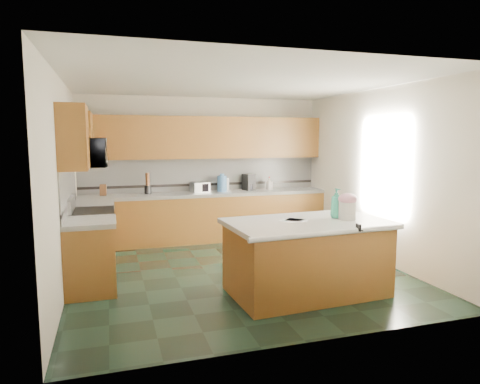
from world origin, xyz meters
name	(u,v)px	position (x,y,z in m)	size (l,w,h in m)	color
floor	(237,271)	(0.00, 0.00, 0.00)	(4.60, 4.60, 0.00)	black
ceiling	(237,82)	(0.00, 0.00, 2.70)	(4.60, 4.60, 0.00)	white
wall_back	(203,168)	(0.00, 2.32, 1.35)	(4.60, 0.04, 2.70)	white
wall_front	(311,203)	(0.00, -2.32, 1.35)	(4.60, 0.04, 2.70)	white
wall_left	(61,184)	(-2.32, 0.00, 1.35)	(0.04, 4.60, 2.70)	white
wall_right	(378,175)	(2.32, 0.00, 1.35)	(0.04, 4.60, 2.70)	white
back_base_cab	(207,218)	(0.00, 2.00, 0.43)	(4.60, 0.60, 0.86)	#592E0F
back_countertop	(207,194)	(0.00, 2.00, 0.89)	(4.60, 0.64, 0.06)	white
back_upper_cab	(204,138)	(0.00, 2.13, 1.94)	(4.60, 0.33, 0.78)	#592E0F
back_backsplash	(203,174)	(0.00, 2.29, 1.24)	(4.60, 0.02, 0.63)	silver
back_accent_band	(203,184)	(0.00, 2.28, 1.04)	(4.60, 0.01, 0.05)	black
left_base_cab_rear	(94,233)	(-2.00, 1.29, 0.43)	(0.60, 0.82, 0.86)	#592E0F
left_counter_rear	(93,204)	(-2.00, 1.29, 0.89)	(0.64, 0.82, 0.06)	white
left_base_cab_front	(91,258)	(-2.00, -0.24, 0.43)	(0.60, 0.72, 0.86)	#592E0F
left_counter_front	(89,222)	(-2.00, -0.24, 0.89)	(0.64, 0.72, 0.06)	white
left_backsplash	(68,189)	(-2.29, 0.55, 1.24)	(0.02, 2.30, 0.63)	silver
left_accent_band	(70,202)	(-2.28, 0.55, 1.04)	(0.01, 2.30, 0.05)	black
left_upper_cab_rear	(81,138)	(-2.13, 1.42, 1.94)	(0.33, 1.09, 0.78)	#592E0F
left_upper_cab_front	(73,137)	(-2.13, -0.24, 1.94)	(0.33, 0.72, 0.78)	#592E0F
range_body	(93,244)	(-2.00, 0.50, 0.44)	(0.60, 0.76, 0.88)	#B7B7BC
range_oven_door	(114,245)	(-1.71, 0.50, 0.40)	(0.02, 0.68, 0.55)	black
range_cooktop	(91,212)	(-2.00, 0.50, 0.90)	(0.62, 0.78, 0.04)	black
range_handle	(115,219)	(-1.68, 0.50, 0.78)	(0.02, 0.02, 0.66)	#B7B7BC
range_backguard	(71,204)	(-2.26, 0.50, 1.02)	(0.06, 0.76, 0.18)	#B7B7BC
microwave	(89,153)	(-2.00, 0.50, 1.73)	(0.73, 0.50, 0.41)	#B7B7BC
island_base	(306,259)	(0.58, -1.09, 0.43)	(1.85, 1.06, 0.86)	#592E0F
island_top	(307,223)	(0.58, -1.09, 0.89)	(1.95, 1.16, 0.06)	white
island_bullnose	(330,233)	(0.58, -1.67, 0.89)	(0.06, 0.06, 1.95)	white
treat_jar	(347,211)	(1.09, -1.15, 1.03)	(0.21, 0.21, 0.22)	silver
treat_jar_lid	(348,199)	(1.09, -1.15, 1.18)	(0.23, 0.23, 0.15)	pink
treat_jar_knob	(348,195)	(1.09, -1.15, 1.23)	(0.03, 0.03, 0.08)	tan
treat_jar_knob_end_l	(345,195)	(1.05, -1.15, 1.23)	(0.04, 0.04, 0.04)	tan
treat_jar_knob_end_r	(351,195)	(1.13, -1.15, 1.23)	(0.04, 0.04, 0.04)	tan
soap_bottle_island	(336,203)	(1.02, -1.01, 1.11)	(0.14, 0.15, 0.38)	teal
paper_sheet_a	(292,220)	(0.41, -1.01, 0.92)	(0.28, 0.21, 0.00)	white
paper_sheet_b	(297,220)	(0.47, -1.01, 0.92)	(0.27, 0.21, 0.00)	white
clamp_body	(358,227)	(0.94, -1.65, 0.93)	(0.03, 0.09, 0.08)	black
clamp_handle	(361,230)	(0.94, -1.70, 0.91)	(0.01, 0.01, 0.06)	black
knife_block	(103,190)	(-1.85, 2.05, 1.02)	(0.11, 0.09, 0.20)	#472814
utensil_crock	(148,190)	(-1.07, 2.08, 1.00)	(0.12, 0.12, 0.16)	black
utensil_bundle	(148,179)	(-1.07, 2.08, 1.19)	(0.07, 0.07, 0.23)	#472814
toaster_oven	(200,187)	(-0.12, 2.05, 1.01)	(0.32, 0.22, 0.19)	#B7B7BC
toaster_oven_door	(201,188)	(-0.12, 1.95, 1.01)	(0.28, 0.01, 0.15)	black
paper_towel	(226,185)	(0.41, 2.10, 1.04)	(0.11, 0.11, 0.24)	white
paper_towel_base	(226,191)	(0.41, 2.10, 0.93)	(0.16, 0.16, 0.01)	#B7B7BC
water_jug	(222,184)	(0.32, 2.06, 1.07)	(0.18, 0.18, 0.30)	#558BC9
water_jug_neck	(222,175)	(0.32, 2.06, 1.24)	(0.09, 0.09, 0.04)	#558BC9
coffee_maker	(249,182)	(0.86, 2.08, 1.08)	(0.19, 0.21, 0.32)	black
coffee_carafe	(249,187)	(0.86, 2.03, 0.99)	(0.13, 0.13, 0.13)	black
soap_bottle_back	(269,184)	(1.28, 2.05, 1.03)	(0.10, 0.11, 0.23)	white
soap_back_cap	(269,177)	(1.28, 2.05, 1.16)	(0.02, 0.02, 0.03)	red
window_light_proxy	(384,167)	(2.29, -0.20, 1.50)	(0.02, 1.40, 1.10)	white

